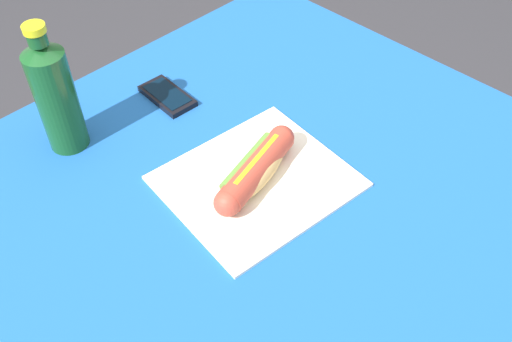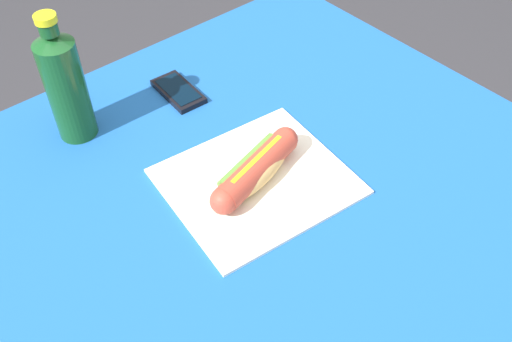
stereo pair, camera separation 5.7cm
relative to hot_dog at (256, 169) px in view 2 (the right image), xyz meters
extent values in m
cylinder|color=brown|center=(-0.41, 0.36, -0.42)|extent=(0.07, 0.07, 0.70)
cylinder|color=brown|center=(0.42, 0.36, -0.42)|extent=(0.07, 0.07, 0.70)
cube|color=brown|center=(0.00, -0.03, -0.05)|extent=(0.99, 0.94, 0.03)
cube|color=#19519E|center=(0.00, -0.03, -0.04)|extent=(1.05, 1.00, 0.00)
cube|color=silver|center=(0.00, 0.00, -0.03)|extent=(0.33, 0.30, 0.01)
ellipsoid|color=tan|center=(0.00, 0.00, 0.00)|extent=(0.18, 0.09, 0.05)
cylinder|color=#A83D2D|center=(0.00, 0.00, 0.00)|extent=(0.18, 0.09, 0.05)
sphere|color=#A83D2D|center=(0.09, 0.02, 0.00)|extent=(0.05, 0.05, 0.05)
sphere|color=#A83D2D|center=(-0.09, -0.02, 0.00)|extent=(0.05, 0.05, 0.05)
cube|color=yellow|center=(0.00, 0.00, 0.02)|extent=(0.13, 0.04, 0.00)
cylinder|color=#568433|center=(0.00, 0.02, 0.01)|extent=(0.14, 0.05, 0.02)
cube|color=black|center=(0.04, 0.29, -0.03)|extent=(0.07, 0.12, 0.01)
cube|color=black|center=(0.04, 0.29, -0.02)|extent=(0.05, 0.10, 0.00)
cylinder|color=#14471E|center=(-0.17, 0.31, 0.06)|extent=(0.07, 0.07, 0.19)
cone|color=#14471E|center=(-0.17, 0.31, 0.17)|extent=(0.07, 0.07, 0.02)
cylinder|color=#14471E|center=(-0.17, 0.31, 0.19)|extent=(0.03, 0.03, 0.02)
cylinder|color=yellow|center=(-0.17, 0.31, 0.21)|extent=(0.04, 0.04, 0.01)
camera|label=1|loc=(-0.47, -0.46, 0.68)|focal=39.86mm
camera|label=2|loc=(-0.43, -0.50, 0.68)|focal=39.86mm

